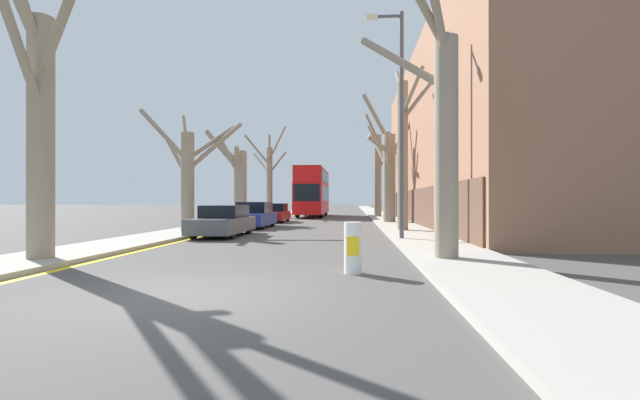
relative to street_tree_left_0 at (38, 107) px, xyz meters
The scene contains 19 objects.
ground_plane 6.92m from the street_tree_left_0, 31.49° to the right, with size 300.00×300.00×0.00m, color #4C4947.
sidewalk_left 47.11m from the street_tree_left_0, 90.32° to the left, with size 2.44×120.00×0.12m, color #A39E93.
sidewalk_right 48.19m from the street_tree_left_0, 77.76° to the left, with size 2.44×120.00×0.12m, color #A39E93.
building_facade_right 24.65m from the street_tree_left_0, 48.17° to the left, with size 10.08×30.90×11.09m.
kerb_line_stripe 47.12m from the street_tree_left_0, 88.61° to the left, with size 0.24×120.00×0.01m, color yellow.
street_tree_left_0 is the anchor object (origin of this frame).
street_tree_left_1 9.49m from the street_tree_left_0, 90.05° to the left, with size 4.49×2.74×5.87m.
street_tree_left_2 18.21m from the street_tree_left_0, 90.32° to the left, with size 2.69×2.50×6.19m.
street_tree_left_3 27.78m from the street_tree_left_0, 89.80° to the left, with size 3.46×4.22×8.33m.
street_tree_right_0 9.77m from the street_tree_left_0, ahead, with size 2.67×3.89×7.48m.
street_tree_right_1 14.80m from the street_tree_left_0, 47.69° to the left, with size 2.26×3.87×8.26m.
street_tree_right_2 21.44m from the street_tree_left_0, 62.59° to the left, with size 3.54×3.65×8.73m.
street_tree_right_3 30.71m from the street_tree_left_0, 71.42° to the left, with size 3.10×2.02×9.23m.
double_decker_bus 30.93m from the street_tree_left_0, 83.10° to the left, with size 2.45×10.90×4.46m.
parked_car_0 9.02m from the street_tree_left_0, 76.29° to the left, with size 1.79×4.48×1.31m.
parked_car_1 14.35m from the street_tree_left_0, 81.78° to the left, with size 1.80×4.54×1.44m.
parked_car_2 20.44m from the street_tree_left_0, 84.30° to the left, with size 1.73×3.99×1.32m.
lamp_post 11.27m from the street_tree_left_0, 34.57° to the left, with size 1.40×0.20×8.54m.
traffic_bollard 8.23m from the street_tree_left_0, ahead, with size 0.37×0.38×1.07m.
Camera 1 is at (2.58, -6.63, 1.51)m, focal length 24.00 mm.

